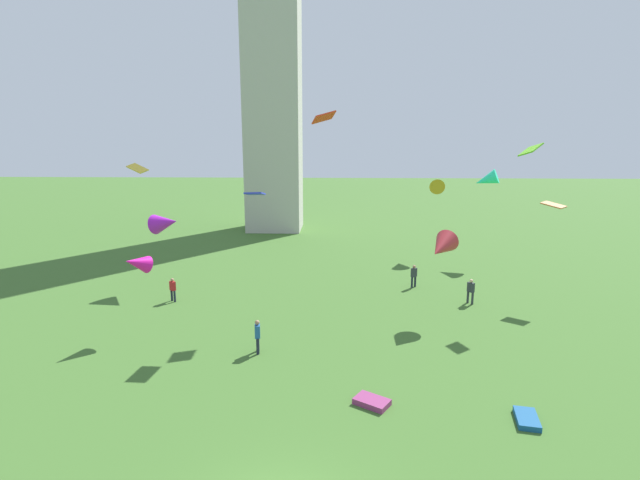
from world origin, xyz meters
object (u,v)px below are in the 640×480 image
(kite_flying_7, at_px, (531,150))
(person_3, at_px, (471,290))
(kite_flying_8, at_px, (554,205))
(person_0, at_px, (173,288))
(person_1, at_px, (258,334))
(kite_flying_6, at_px, (166,223))
(kite_bundle_1, at_px, (372,402))
(kite_flying_0, at_px, (486,180))
(kite_flying_3, at_px, (138,168))
(person_2, at_px, (414,275))
(kite_flying_9, at_px, (137,263))
(kite_flying_2, at_px, (436,184))
(kite_flying_4, at_px, (441,247))
(kite_bundle_0, at_px, (527,419))
(kite_flying_5, at_px, (324,117))
(kite_flying_1, at_px, (255,194))

(kite_flying_7, bearing_deg, person_3, -36.06)
(kite_flying_8, bearing_deg, person_0, 49.63)
(person_1, xyz_separation_m, kite_flying_8, (17.61, 9.11, 5.20))
(kite_flying_6, relative_size, kite_bundle_1, 1.90)
(kite_flying_0, height_order, kite_flying_3, kite_flying_3)
(person_2, distance_m, kite_flying_7, 11.08)
(kite_flying_9, relative_size, kite_bundle_1, 1.35)
(person_2, bearing_deg, kite_flying_0, 7.09)
(person_0, bearing_deg, kite_flying_6, -27.34)
(person_1, height_order, kite_flying_7, kite_flying_7)
(person_3, xyz_separation_m, kite_flying_2, (0.33, 13.76, 5.44))
(person_2, height_order, kite_bundle_1, person_2)
(person_0, height_order, kite_flying_0, kite_flying_0)
(kite_flying_4, bearing_deg, kite_flying_0, 99.02)
(person_2, xyz_separation_m, kite_bundle_0, (1.67, -16.30, -0.81))
(kite_flying_6, xyz_separation_m, kite_bundle_0, (18.87, -15.62, -4.52))
(person_2, relative_size, kite_bundle_1, 1.22)
(kite_flying_5, distance_m, kite_flying_6, 13.14)
(kite_flying_6, bearing_deg, kite_flying_0, -48.04)
(person_2, height_order, kite_flying_7, kite_flying_7)
(person_2, bearing_deg, kite_flying_5, 162.71)
(kite_flying_2, height_order, kite_flying_8, kite_flying_2)
(kite_flying_5, distance_m, kite_bundle_1, 16.97)
(person_3, bearing_deg, kite_bundle_0, -42.24)
(kite_bundle_0, xyz_separation_m, kite_bundle_1, (-5.65, 0.94, 0.01))
(person_1, height_order, kite_flying_9, kite_flying_9)
(kite_flying_1, height_order, kite_flying_2, kite_flying_1)
(person_1, xyz_separation_m, kite_flying_5, (2.98, 7.87, 10.58))
(kite_flying_4, height_order, kite_flying_8, kite_flying_8)
(kite_flying_1, bearing_deg, kite_flying_4, -79.51)
(person_0, height_order, kite_bundle_0, person_0)
(kite_flying_0, bearing_deg, kite_bundle_0, 9.50)
(kite_flying_6, bearing_deg, kite_bundle_1, -116.87)
(person_1, xyz_separation_m, person_2, (9.24, 10.88, -0.03))
(kite_flying_7, bearing_deg, kite_flying_5, -42.44)
(kite_flying_1, bearing_deg, kite_bundle_1, -141.67)
(person_3, xyz_separation_m, kite_flying_0, (4.12, 11.89, 5.98))
(kite_flying_5, bearing_deg, kite_bundle_1, 72.85)
(kite_flying_2, bearing_deg, person_1, 65.90)
(person_1, relative_size, kite_flying_0, 0.68)
(person_0, relative_size, kite_bundle_0, 1.15)
(kite_bundle_0, bearing_deg, person_0, 144.20)
(kite_flying_0, bearing_deg, person_1, -18.15)
(kite_flying_1, relative_size, kite_bundle_1, 1.01)
(kite_flying_4, relative_size, kite_bundle_1, 1.91)
(person_0, distance_m, kite_flying_6, 4.91)
(person_3, distance_m, kite_flying_5, 14.14)
(kite_flying_2, bearing_deg, person_3, 95.15)
(kite_flying_5, distance_m, kite_flying_7, 12.58)
(kite_flying_7, xyz_separation_m, kite_flying_8, (2.20, 1.15, -3.48))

